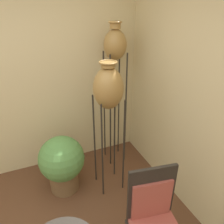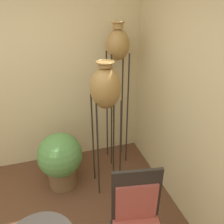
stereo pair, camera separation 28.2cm
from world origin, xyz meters
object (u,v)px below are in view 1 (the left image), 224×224
(vase_stand_medium, at_px, (108,90))
(potted_plant, at_px, (62,162))
(chair, at_px, (156,223))
(vase_stand_tall, at_px, (115,49))

(vase_stand_medium, relative_size, potted_plant, 2.19)
(vase_stand_medium, distance_m, chair, 1.36)
(vase_stand_tall, bearing_deg, chair, -101.35)
(vase_stand_tall, relative_size, chair, 1.95)
(potted_plant, bearing_deg, vase_stand_medium, -16.50)
(vase_stand_medium, height_order, chair, vase_stand_medium)
(chair, bearing_deg, potted_plant, 122.84)
(potted_plant, bearing_deg, chair, -66.69)
(vase_stand_medium, height_order, potted_plant, vase_stand_medium)
(chair, height_order, potted_plant, chair)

